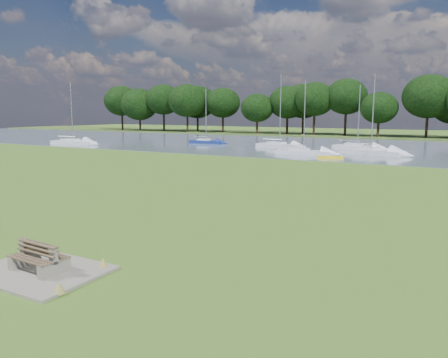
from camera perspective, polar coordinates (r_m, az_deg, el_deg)
The scene contains 13 objects.
ground at distance 26.74m, azimuth 1.25°, elevation -2.65°, with size 220.00×220.00×0.00m, color olive.
river at distance 66.55m, azimuth 18.29°, elevation 3.86°, with size 220.00×40.00×0.10m, color slate.
far_bank at distance 96.14m, azimuth 21.64°, elevation 5.11°, with size 220.00×20.00×0.40m, color #4C6626.
concrete_pad at distance 16.13m, azimuth -22.94°, elevation -11.05°, with size 4.20×3.20×0.10m, color gray.
bench_pair at distance 15.98m, azimuth -23.04°, elevation -9.47°, with size 1.96×1.23×1.02m.
kayak at distance 50.11m, azimuth 13.70°, elevation 2.76°, with size 2.88×0.67×0.29m, color yellow.
tree_line at distance 91.31m, azimuth 26.81°, elevation 8.99°, with size 159.57×9.73×11.78m.
sailboat_3 at distance 56.73m, azimuth 18.57°, elevation 3.61°, with size 8.26×4.52×9.72m.
sailboat_4 at distance 63.24m, azimuth 16.97°, elevation 4.18°, with size 6.89×2.77×8.75m.
sailboat_5 at distance 54.54m, azimuth 10.26°, elevation 3.68°, with size 6.91×2.38×8.99m.
sailboat_6 at distance 63.37m, azimuth 7.22°, elevation 4.51°, with size 7.47×3.56×10.34m.
sailboat_7 at distance 73.63m, azimuth -19.14°, elevation 4.70°, with size 7.82×2.76×9.73m.
sailboat_8 at distance 71.12m, azimuth -2.39°, elevation 5.03°, with size 5.73×1.88×8.74m.
Camera 1 is at (12.12, -23.22, 5.37)m, focal length 35.00 mm.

